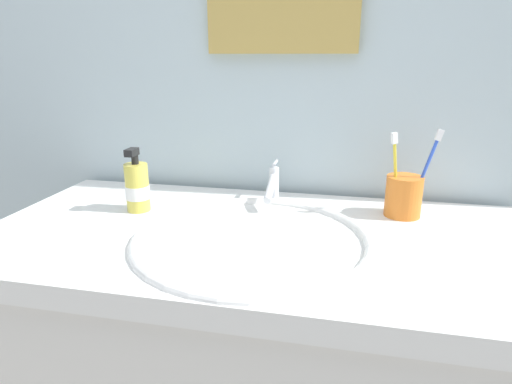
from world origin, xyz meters
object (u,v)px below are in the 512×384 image
(toothbrush_blue, at_px, (426,168))
(toothbrush_yellow, at_px, (395,169))
(soap_dispenser, at_px, (137,187))
(faucet, at_px, (273,185))
(toothbrush_cup, at_px, (403,196))

(toothbrush_blue, bearing_deg, toothbrush_yellow, -173.59)
(toothbrush_blue, xyz_separation_m, soap_dispenser, (-0.64, -0.09, -0.06))
(faucet, height_order, soap_dispenser, soap_dispenser)
(faucet, height_order, toothbrush_cup, faucet)
(toothbrush_blue, distance_m, soap_dispenser, 0.65)
(toothbrush_cup, height_order, toothbrush_yellow, toothbrush_yellow)
(toothbrush_cup, relative_size, soap_dispenser, 0.62)
(faucet, distance_m, soap_dispenser, 0.32)
(soap_dispenser, bearing_deg, toothbrush_cup, 8.76)
(toothbrush_cup, height_order, toothbrush_blue, toothbrush_blue)
(toothbrush_yellow, distance_m, soap_dispenser, 0.58)
(faucet, xyz_separation_m, soap_dispenser, (-0.30, -0.12, 0.01))
(toothbrush_cup, xyz_separation_m, toothbrush_blue, (0.04, -0.00, 0.07))
(faucet, distance_m, toothbrush_blue, 0.35)
(toothbrush_cup, xyz_separation_m, toothbrush_yellow, (-0.02, -0.01, 0.06))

